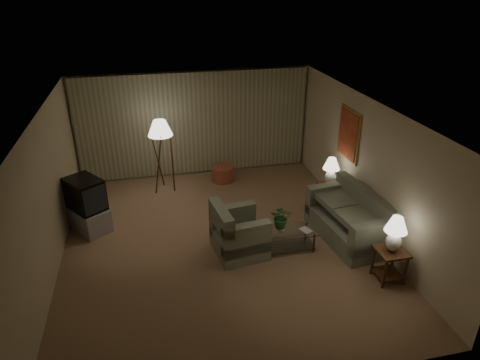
# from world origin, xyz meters

# --- Properties ---
(ground) EXTENTS (7.00, 7.00, 0.00)m
(ground) POSITION_xyz_m (0.00, 0.00, 0.00)
(ground) COLOR #937651
(ground) RESTS_ON ground
(room_shell) EXTENTS (6.04, 7.02, 2.72)m
(room_shell) POSITION_xyz_m (0.02, 1.51, 1.75)
(room_shell) COLOR beige
(room_shell) RESTS_ON ground
(sofa) EXTENTS (2.05, 1.35, 0.82)m
(sofa) POSITION_xyz_m (2.50, -0.45, 0.41)
(sofa) COLOR gray
(sofa) RESTS_ON ground
(armchair) EXTENTS (1.19, 1.15, 0.80)m
(armchair) POSITION_xyz_m (0.31, -0.43, 0.40)
(armchair) COLOR gray
(armchair) RESTS_ON ground
(side_table_near) EXTENTS (0.50, 0.50, 0.60)m
(side_table_near) POSITION_xyz_m (2.65, -1.80, 0.41)
(side_table_near) COLOR #371F0F
(side_table_near) RESTS_ON ground
(side_table_far) EXTENTS (0.48, 0.41, 0.60)m
(side_table_far) POSITION_xyz_m (2.65, 0.80, 0.40)
(side_table_far) COLOR #371F0F
(side_table_far) RESTS_ON ground
(table_lamp_near) EXTENTS (0.38, 0.38, 0.65)m
(table_lamp_near) POSITION_xyz_m (2.65, -1.80, 0.99)
(table_lamp_near) COLOR white
(table_lamp_near) RESTS_ON side_table_near
(table_lamp_far) EXTENTS (0.37, 0.37, 0.63)m
(table_lamp_far) POSITION_xyz_m (2.65, 0.80, 0.97)
(table_lamp_far) COLOR white
(table_lamp_far) RESTS_ON side_table_far
(coffee_table) EXTENTS (1.04, 0.57, 0.41)m
(coffee_table) POSITION_xyz_m (1.24, -0.55, 0.28)
(coffee_table) COLOR silver
(coffee_table) RESTS_ON ground
(tv_cabinet) EXTENTS (1.39, 1.37, 0.50)m
(tv_cabinet) POSITION_xyz_m (-2.55, 1.05, 0.25)
(tv_cabinet) COLOR #A9AAAC
(tv_cabinet) RESTS_ON ground
(crt_tv) EXTENTS (1.28, 1.26, 0.65)m
(crt_tv) POSITION_xyz_m (-2.55, 1.05, 0.83)
(crt_tv) COLOR black
(crt_tv) RESTS_ON tv_cabinet
(floor_lamp) EXTENTS (0.58, 0.58, 1.79)m
(floor_lamp) POSITION_xyz_m (-0.91, 2.55, 0.94)
(floor_lamp) COLOR #371F0F
(floor_lamp) RESTS_ON ground
(ottoman) EXTENTS (0.75, 0.75, 0.39)m
(ottoman) POSITION_xyz_m (0.59, 2.76, 0.20)
(ottoman) COLOR #A14E36
(ottoman) RESTS_ON ground
(vase) EXTENTS (0.18, 0.18, 0.15)m
(vase) POSITION_xyz_m (1.09, -0.55, 0.49)
(vase) COLOR white
(vase) RESTS_ON coffee_table
(flowers) EXTENTS (0.50, 0.47, 0.45)m
(flowers) POSITION_xyz_m (1.09, -0.55, 0.79)
(flowers) COLOR #2E682E
(flowers) RESTS_ON vase
(book) EXTENTS (0.24, 0.27, 0.02)m
(book) POSITION_xyz_m (1.49, -0.65, 0.42)
(book) COLOR olive
(book) RESTS_ON coffee_table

